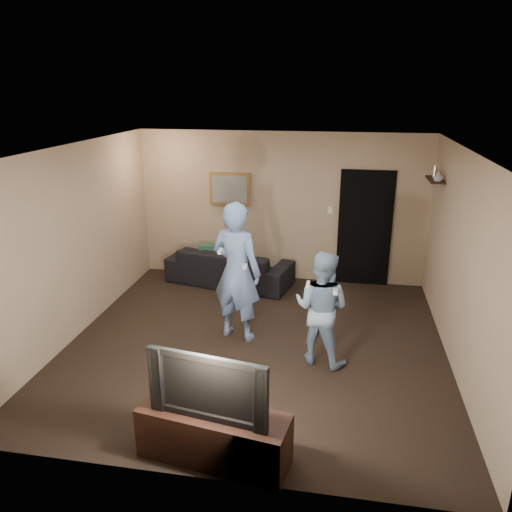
% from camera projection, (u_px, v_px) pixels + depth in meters
% --- Properties ---
extents(ground, '(5.00, 5.00, 0.00)m').
position_uv_depth(ground, '(256.00, 343.00, 6.78)').
color(ground, black).
rests_on(ground, ground).
extents(ceiling, '(5.00, 5.00, 0.04)m').
position_uv_depth(ceiling, '(256.00, 149.00, 5.93)').
color(ceiling, silver).
rests_on(ceiling, wall_back).
extents(wall_back, '(5.00, 0.04, 2.60)m').
position_uv_depth(wall_back, '(281.00, 208.00, 8.68)').
color(wall_back, tan).
rests_on(wall_back, ground).
extents(wall_front, '(5.00, 0.04, 2.60)m').
position_uv_depth(wall_front, '(202.00, 350.00, 4.03)').
color(wall_front, tan).
rests_on(wall_front, ground).
extents(wall_left, '(0.04, 5.00, 2.60)m').
position_uv_depth(wall_left, '(75.00, 242.00, 6.76)').
color(wall_left, tan).
rests_on(wall_left, ground).
extents(wall_right, '(0.04, 5.00, 2.60)m').
position_uv_depth(wall_right, '(462.00, 264.00, 5.94)').
color(wall_right, tan).
rests_on(wall_right, ground).
extents(sofa, '(2.28, 1.27, 0.63)m').
position_uv_depth(sofa, '(230.00, 266.00, 8.73)').
color(sofa, black).
rests_on(sofa, ground).
extents(throw_pillow, '(0.45, 0.23, 0.43)m').
position_uv_depth(throw_pillow, '(212.00, 256.00, 8.73)').
color(throw_pillow, '#164435').
rests_on(throw_pillow, sofa).
extents(painting_frame, '(0.72, 0.05, 0.57)m').
position_uv_depth(painting_frame, '(230.00, 189.00, 8.71)').
color(painting_frame, olive).
rests_on(painting_frame, wall_back).
extents(painting_canvas, '(0.62, 0.01, 0.47)m').
position_uv_depth(painting_canvas, '(230.00, 189.00, 8.68)').
color(painting_canvas, slate).
rests_on(painting_canvas, painting_frame).
extents(doorway, '(0.90, 0.06, 2.00)m').
position_uv_depth(doorway, '(365.00, 229.00, 8.51)').
color(doorway, black).
rests_on(doorway, ground).
extents(light_switch, '(0.08, 0.02, 0.12)m').
position_uv_depth(light_switch, '(330.00, 210.00, 8.52)').
color(light_switch, silver).
rests_on(light_switch, wall_back).
extents(wall_shelf, '(0.20, 0.60, 0.03)m').
position_uv_depth(wall_shelf, '(435.00, 180.00, 7.41)').
color(wall_shelf, black).
rests_on(wall_shelf, wall_right).
extents(shelf_vase, '(0.16, 0.16, 0.14)m').
position_uv_depth(shelf_vase, '(438.00, 177.00, 7.17)').
color(shelf_vase, '#B1B1B6').
rests_on(shelf_vase, wall_shelf).
extents(shelf_figurine, '(0.06, 0.06, 0.18)m').
position_uv_depth(shelf_figurine, '(435.00, 171.00, 7.48)').
color(shelf_figurine, silver).
rests_on(shelf_figurine, wall_shelf).
extents(tv_console, '(1.46, 0.67, 0.50)m').
position_uv_depth(tv_console, '(214.00, 435.00, 4.62)').
color(tv_console, black).
rests_on(tv_console, ground).
extents(television, '(1.13, 0.32, 0.65)m').
position_uv_depth(television, '(212.00, 382.00, 4.43)').
color(television, black).
rests_on(television, tv_console).
extents(wii_player_left, '(0.80, 0.64, 1.92)m').
position_uv_depth(wii_player_left, '(237.00, 272.00, 6.66)').
color(wii_player_left, '#6886B4').
rests_on(wii_player_left, ground).
extents(wii_player_right, '(0.85, 0.75, 1.46)m').
position_uv_depth(wii_player_right, '(321.00, 308.00, 6.13)').
color(wii_player_right, '#88A9C5').
rests_on(wii_player_right, ground).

